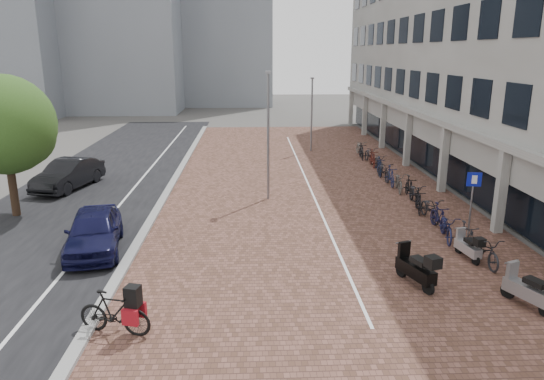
{
  "coord_description": "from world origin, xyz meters",
  "views": [
    {
      "loc": [
        -0.89,
        -14.5,
        6.94
      ],
      "look_at": [
        0.0,
        6.0,
        1.3
      ],
      "focal_mm": 33.49,
      "sensor_mm": 36.0,
      "label": 1
    }
  ],
  "objects": [
    {
      "name": "parking_line",
      "position": [
        2.2,
        12.0,
        0.04
      ],
      "size": [
        0.1,
        30.0,
        0.0
      ],
      "primitive_type": "cube",
      "color": "white",
      "rests_on": "plaza_brick"
    },
    {
      "name": "parking_sign",
      "position": [
        7.48,
        3.57,
        1.73
      ],
      "size": [
        0.53,
        0.14,
        2.56
      ],
      "rotation": [
        0.0,
        0.0,
        -0.19
      ],
      "color": "slate",
      "rests_on": "ground"
    },
    {
      "name": "scooter_mid",
      "position": [
        4.08,
        -0.52,
        0.62
      ],
      "size": [
        1.14,
        1.89,
        1.24
      ],
      "primitive_type": null,
      "rotation": [
        0.0,
        0.0,
        0.34
      ],
      "color": "black",
      "rests_on": "ground"
    },
    {
      "name": "curb",
      "position": [
        -5.1,
        12.0,
        0.07
      ],
      "size": [
        0.35,
        42.0,
        0.14
      ],
      "primitive_type": "cube",
      "color": "gray",
      "rests_on": "ground"
    },
    {
      "name": "ground",
      "position": [
        0.0,
        0.0,
        0.0
      ],
      "size": [
        140.0,
        140.0,
        0.0
      ],
      "primitive_type": "plane",
      "color": "#474442",
      "rests_on": "ground"
    },
    {
      "name": "scooter_back",
      "position": [
        6.78,
        -2.03,
        0.6
      ],
      "size": [
        1.19,
        1.82,
        1.2
      ],
      "primitive_type": null,
      "rotation": [
        0.0,
        0.0,
        0.4
      ],
      "color": "gray",
      "rests_on": "ground"
    },
    {
      "name": "lamp_near",
      "position": [
        -0.05,
        9.05,
        3.0
      ],
      "size": [
        0.12,
        0.12,
        6.0
      ],
      "primitive_type": "cylinder",
      "color": "slate",
      "rests_on": "ground"
    },
    {
      "name": "street_asphalt",
      "position": [
        -9.0,
        12.0,
        0.01
      ],
      "size": [
        8.0,
        50.0,
        0.03
      ],
      "primitive_type": "cube",
      "color": "black",
      "rests_on": "ground"
    },
    {
      "name": "car_dark",
      "position": [
        -10.34,
        11.49,
        0.76
      ],
      "size": [
        2.69,
        4.87,
        1.52
      ],
      "primitive_type": "imported",
      "rotation": [
        0.0,
        0.0,
        -0.25
      ],
      "color": "black",
      "rests_on": "ground"
    },
    {
      "name": "lamp_far",
      "position": [
        3.45,
        21.12,
        2.56
      ],
      "size": [
        0.12,
        0.12,
        5.13
      ],
      "primitive_type": "cylinder",
      "color": "slate",
      "rests_on": "ground"
    },
    {
      "name": "scooter_front",
      "position": [
        6.53,
        1.41,
        0.5
      ],
      "size": [
        0.68,
        1.51,
        1.0
      ],
      "primitive_type": null,
      "rotation": [
        0.0,
        0.0,
        0.16
      ],
      "color": "#BCBCC2",
      "rests_on": "ground"
    },
    {
      "name": "bike_row",
      "position": [
        6.66,
        10.2,
        0.52
      ],
      "size": [
        1.3,
        20.39,
        1.05
      ],
      "color": "black",
      "rests_on": "ground"
    },
    {
      "name": "car_navy",
      "position": [
        -6.5,
        2.78,
        0.76
      ],
      "size": [
        2.55,
        4.71,
        1.52
      ],
      "primitive_type": "imported",
      "rotation": [
        0.0,
        0.0,
        0.18
      ],
      "color": "black",
      "rests_on": "ground"
    },
    {
      "name": "street_tree",
      "position": [
        -11.03,
        7.13,
        3.85
      ],
      "size": [
        4.17,
        4.17,
        6.06
      ],
      "color": "#382619",
      "rests_on": "ground"
    },
    {
      "name": "office_building",
      "position": [
        12.97,
        16.0,
        8.44
      ],
      "size": [
        8.4,
        40.0,
        15.0
      ],
      "color": "#9F9F9A",
      "rests_on": "ground"
    },
    {
      "name": "plaza_brick",
      "position": [
        2.0,
        12.0,
        0.01
      ],
      "size": [
        14.5,
        42.0,
        0.04
      ],
      "primitive_type": "cube",
      "color": "brown",
      "rests_on": "ground"
    },
    {
      "name": "hero_bike",
      "position": [
        -4.35,
        -2.88,
        0.61
      ],
      "size": [
        2.03,
        1.05,
        1.38
      ],
      "rotation": [
        0.0,
        0.0,
        1.3
      ],
      "color": "black",
      "rests_on": "ground"
    },
    {
      "name": "lane_line",
      "position": [
        -7.0,
        12.0,
        0.02
      ],
      "size": [
        0.12,
        44.0,
        0.0
      ],
      "primitive_type": "cube",
      "color": "white",
      "rests_on": "street_asphalt"
    }
  ]
}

